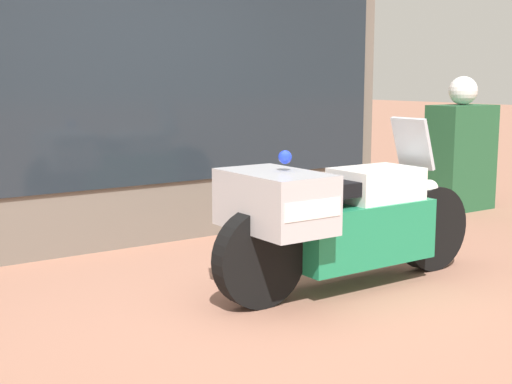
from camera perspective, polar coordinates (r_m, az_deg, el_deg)
ground_plane at (r=4.85m, az=-0.96°, el=-8.63°), size 60.00×60.00×0.00m
shop_building at (r=6.26m, az=-14.58°, el=14.00°), size 5.74×0.55×4.06m
window_display at (r=6.63m, az=-8.29°, el=0.43°), size 4.46×0.30×2.05m
paramedic_motorcycle at (r=4.97m, az=6.41°, el=-2.05°), size 2.27×0.79×1.19m
utility_cabinet at (r=8.33m, az=16.04°, el=2.66°), size 0.75×0.43×1.17m
white_helmet at (r=8.27m, az=16.24°, el=7.80°), size 0.32×0.32×0.32m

